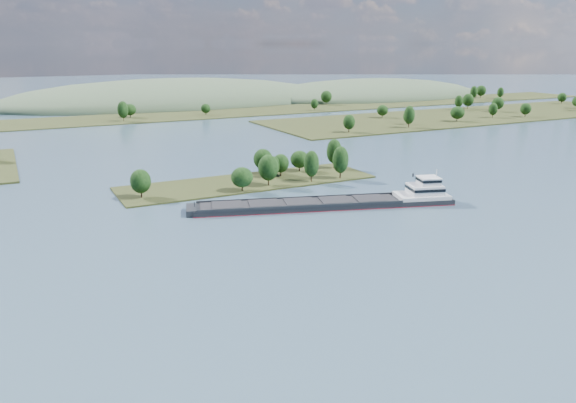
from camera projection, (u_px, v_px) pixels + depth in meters
ground at (326, 226)px, 168.17m from camera, size 1800.00×1800.00×0.00m
tree_island at (264, 173)px, 220.49m from camera, size 100.00×31.40×14.17m
right_bank at (470, 115)px, 422.67m from camera, size 320.00×90.00×15.59m
back_shoreline at (143, 117)px, 412.34m from camera, size 900.00×60.00×15.63m
hill_east at (371, 96)px, 581.73m from camera, size 260.00×140.00×36.00m
hill_west at (174, 103)px, 520.72m from camera, size 320.00×160.00×44.00m
cargo_barge at (341, 202)px, 188.07m from camera, size 88.78×36.41×12.12m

